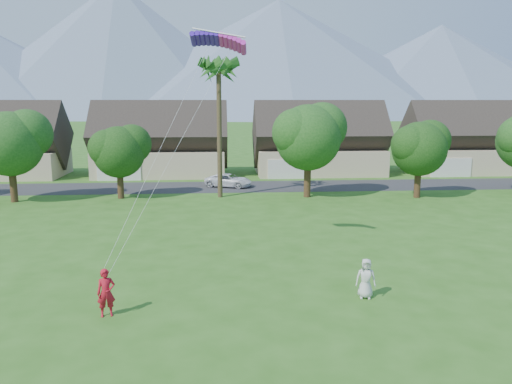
{
  "coord_description": "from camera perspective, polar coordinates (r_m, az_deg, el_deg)",
  "views": [
    {
      "loc": [
        -1.9,
        -16.77,
        8.69
      ],
      "look_at": [
        0.0,
        10.0,
        3.8
      ],
      "focal_mm": 35.0,
      "sensor_mm": 36.0,
      "label": 1
    }
  ],
  "objects": [
    {
      "name": "ground",
      "position": [
        18.98,
        2.23,
        -16.93
      ],
      "size": [
        500.0,
        500.0,
        0.0
      ],
      "primitive_type": "plane",
      "color": "#2D6019",
      "rests_on": "ground"
    },
    {
      "name": "mountain_ridge",
      "position": [
        277.79,
        -1.56,
        14.52
      ],
      "size": [
        540.0,
        240.0,
        70.0
      ],
      "color": "slate",
      "rests_on": "ground"
    },
    {
      "name": "houses_row",
      "position": [
        60.04,
        -1.77,
        5.3
      ],
      "size": [
        72.75,
        8.19,
        8.86
      ],
      "color": "beige",
      "rests_on": "ground"
    },
    {
      "name": "tree_row",
      "position": [
        44.85,
        -3.09,
        5.45
      ],
      "size": [
        62.27,
        6.67,
        8.45
      ],
      "color": "#47301C",
      "rests_on": "ground"
    },
    {
      "name": "parked_car",
      "position": [
        51.4,
        -3.14,
        1.33
      ],
      "size": [
        5.28,
        3.77,
        1.34
      ],
      "primitive_type": "imported",
      "rotation": [
        0.0,
        0.0,
        1.21
      ],
      "color": "white",
      "rests_on": "ground"
    },
    {
      "name": "fan_palm",
      "position": [
        45.37,
        -4.31,
        14.23
      ],
      "size": [
        3.0,
        3.0,
        13.8
      ],
      "color": "#4C3D26",
      "rests_on": "ground"
    },
    {
      "name": "watcher",
      "position": [
        23.09,
        12.43,
        -9.62
      ],
      "size": [
        0.98,
        0.74,
        1.81
      ],
      "primitive_type": "imported",
      "rotation": [
        0.0,
        0.0,
        -0.2
      ],
      "color": "silver",
      "rests_on": "ground"
    },
    {
      "name": "kite_flyer",
      "position": [
        21.61,
        -16.76,
        -10.97
      ],
      "size": [
        0.83,
        0.66,
        2.0
      ],
      "primitive_type": "imported",
      "rotation": [
        0.0,
        0.0,
        0.27
      ],
      "color": "red",
      "rests_on": "ground"
    },
    {
      "name": "parafoil_kite",
      "position": [
        27.04,
        -4.22,
        17.01
      ],
      "size": [
        3.03,
        1.23,
        0.5
      ],
      "rotation": [
        0.0,
        0.0,
        -0.17
      ],
      "color": "#3F17AF",
      "rests_on": "ground"
    },
    {
      "name": "street",
      "position": [
        51.54,
        -1.89,
        0.62
      ],
      "size": [
        90.0,
        7.0,
        0.01
      ],
      "primitive_type": "cube",
      "color": "#2D2D30",
      "rests_on": "ground"
    }
  ]
}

